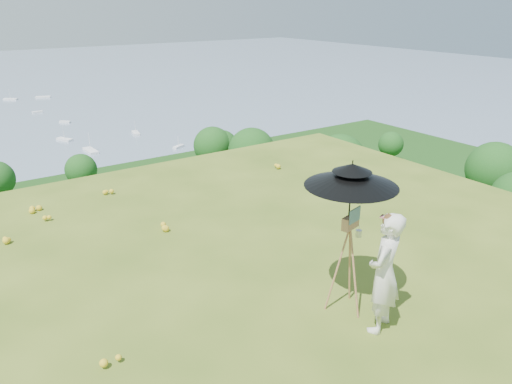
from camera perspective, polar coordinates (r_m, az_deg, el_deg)
ground at (r=8.01m, az=2.53°, el=-10.66°), size 14.00×14.00×0.00m
slope_trees at (r=44.93m, az=-25.86°, el=-6.57°), size 110.00×50.00×6.00m
wildflowers at (r=8.15m, az=1.47°, el=-9.55°), size 10.00×10.50×0.12m
painter at (r=6.85m, az=14.45°, el=-8.96°), size 0.74×0.63×1.71m
field_easel at (r=7.19m, az=10.43°, el=-7.61°), size 0.74×0.74×1.60m
sun_umbrella at (r=6.79m, az=10.75°, el=-0.21°), size 1.62×1.62×0.94m
painter_cap at (r=6.50m, az=15.09°, el=-2.77°), size 0.24×0.26×0.10m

